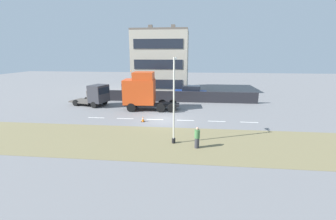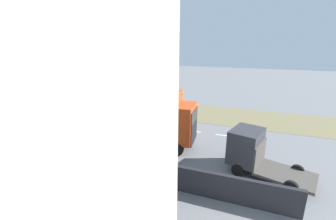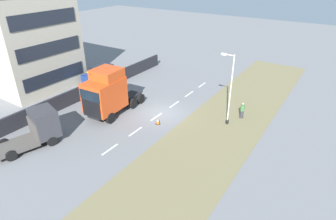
# 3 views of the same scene
# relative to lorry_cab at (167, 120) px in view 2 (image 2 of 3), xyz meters

# --- Properties ---
(ground_plane) EXTENTS (120.00, 120.00, 0.00)m
(ground_plane) POSITION_rel_lorry_cab_xyz_m (-4.06, -3.13, -2.30)
(ground_plane) COLOR slate
(ground_plane) RESTS_ON ground
(grass_verge) EXTENTS (7.00, 44.00, 0.01)m
(grass_verge) POSITION_rel_lorry_cab_xyz_m (-10.06, -3.13, -2.30)
(grass_verge) COLOR olive
(grass_verge) RESTS_ON ground
(lane_markings) EXTENTS (0.16, 17.80, 0.00)m
(lane_markings) POSITION_rel_lorry_cab_xyz_m (-4.06, -3.83, -2.30)
(lane_markings) COLOR white
(lane_markings) RESTS_ON ground
(boundary_wall) EXTENTS (0.25, 24.00, 1.54)m
(boundary_wall) POSITION_rel_lorry_cab_xyz_m (4.94, -3.13, -1.54)
(boundary_wall) COLOR #232328
(boundary_wall) RESTS_ON ground
(lorry_cab) EXTENTS (2.91, 6.82, 4.74)m
(lorry_cab) POSITION_rel_lorry_cab_xyz_m (0.00, 0.00, 0.00)
(lorry_cab) COLOR black
(lorry_cab) RESTS_ON ground
(flatbed_truck) EXTENTS (3.65, 5.49, 2.80)m
(flatbed_truck) POSITION_rel_lorry_cab_xyz_m (1.32, 6.36, -0.84)
(flatbed_truck) COLOR #333338
(flatbed_truck) RESTS_ON ground
(parked_car) EXTENTS (2.36, 4.86, 2.12)m
(parked_car) POSITION_rel_lorry_cab_xyz_m (6.74, -5.89, -1.28)
(parked_car) COLOR navy
(parked_car) RESTS_ON ground
(lamp_post) EXTENTS (1.26, 0.27, 6.49)m
(lamp_post) POSITION_rel_lorry_cab_xyz_m (-10.13, -4.70, 0.77)
(lamp_post) COLOR black
(lamp_post) RESTS_ON ground
(pedestrian) EXTENTS (0.39, 0.39, 1.60)m
(pedestrian) POSITION_rel_lorry_cab_xyz_m (-10.96, -6.46, -1.53)
(pedestrian) COLOR #333338
(pedestrian) RESTS_ON ground
(traffic_cone_lead) EXTENTS (0.36, 0.36, 0.58)m
(traffic_cone_lead) POSITION_rel_lorry_cab_xyz_m (-4.97, -1.17, -2.02)
(traffic_cone_lead) COLOR black
(traffic_cone_lead) RESTS_ON ground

